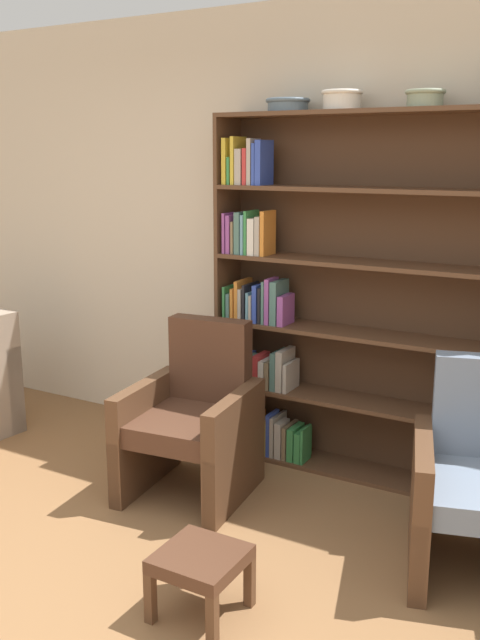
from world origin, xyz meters
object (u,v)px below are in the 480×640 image
Objects in this scene: armchair_leather at (194,421)px; footstool at (201,564)px; bowl_sage at (288,104)px; bowl_terracotta at (425,97)px; bowl_cream at (342,99)px; bookshelf at (346,308)px.

armchair_leather is 1.16m from footstool.
bowl_sage is 1.22× the size of bowl_terracotta.
footstool is (0.65, -0.94, -0.18)m from armchair_leather.
bowl_cream reaches higher than bowl_terracotta.
bowl_cream reaches higher than bowl_sage.
bowl_sage is 0.79m from bowl_terracotta.
bowl_terracotta reaches higher than bowl_sage.
bowl_cream is (-0.06, -0.02, 1.17)m from bookshelf.
armchair_leather is at bearing -109.18° from bowl_sage.
bowl_terracotta is 0.22× the size of armchair_leather.
armchair_leather is at bearing -131.93° from bookshelf.
bookshelf is 6.23× the size of footstool.
footstool is at bearing -86.82° from bowl_cream.
bowl_sage is 0.33m from bowl_cream.
bookshelf is at bearing 18.23° from bowl_cream.
footstool is at bearing 118.26° from armchair_leather.
armchair_leather is (-1.02, -0.67, -1.75)m from bowl_terracotta.
bookshelf is 1.23m from bowl_terracotta.
bookshelf is at bearing 91.11° from footstool.
bookshelf reaches higher than armchair_leather.
bowl_terracotta is (0.40, -0.02, 1.16)m from bookshelf.
bowl_terracotta reaches higher than armchair_leather.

